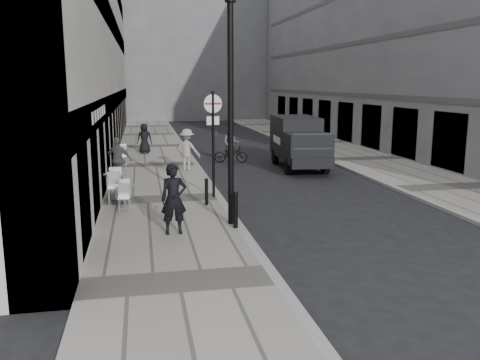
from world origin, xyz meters
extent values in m
plane|color=black|center=(0.00, 0.00, 0.00)|extent=(120.00, 120.00, 0.00)
cube|color=gray|center=(-2.00, 18.00, 0.06)|extent=(4.00, 60.00, 0.12)
cube|color=gray|center=(9.00, 18.00, 0.06)|extent=(4.00, 60.00, 0.12)
cube|color=gray|center=(1.50, 56.00, 11.00)|extent=(24.00, 16.00, 22.00)
imported|color=black|center=(-1.86, 6.07, 1.07)|extent=(0.72, 0.50, 1.89)
cylinder|color=black|center=(-0.20, 10.27, 1.97)|extent=(0.10, 0.10, 3.70)
cylinder|color=white|center=(-0.20, 10.27, 3.40)|extent=(0.64, 0.11, 0.63)
cube|color=#B21414|center=(-0.20, 10.25, 3.40)|extent=(0.58, 0.08, 0.06)
cube|color=white|center=(-0.20, 10.30, 2.81)|extent=(0.44, 0.08, 0.30)
cylinder|color=black|center=(-0.20, 6.75, 3.23)|extent=(0.17, 0.17, 6.21)
cylinder|color=black|center=(-0.15, 6.29, 0.60)|extent=(0.13, 0.13, 0.96)
cylinder|color=black|center=(-0.60, 9.13, 0.54)|extent=(0.11, 0.11, 0.84)
cylinder|color=black|center=(3.83, 14.61, 0.39)|extent=(0.33, 0.79, 0.77)
cylinder|color=black|center=(5.52, 14.48, 0.39)|extent=(0.33, 0.79, 0.77)
cylinder|color=black|center=(4.08, 17.88, 0.39)|extent=(0.33, 0.79, 0.77)
cylinder|color=black|center=(5.77, 17.75, 0.39)|extent=(0.33, 0.79, 0.77)
cube|color=black|center=(4.87, 17.04, 1.49)|extent=(2.19, 3.61, 1.93)
cube|color=black|center=(4.67, 14.45, 1.20)|extent=(2.05, 1.88, 1.35)
cube|color=#1E2328|center=(4.61, 13.73, 1.59)|extent=(1.71, 0.47, 0.71)
imported|color=black|center=(1.88, 18.55, 0.46)|extent=(1.84, 1.04, 0.92)
imported|color=#545559|center=(1.88, 18.55, 1.02)|extent=(0.98, 0.85, 1.73)
imported|color=#4F4E52|center=(-3.60, 13.69, 1.04)|extent=(1.16, 0.75, 1.84)
imported|color=#A19E95|center=(-0.60, 16.05, 1.07)|extent=(1.42, 1.20, 1.90)
imported|color=black|center=(-2.48, 22.21, 0.98)|extent=(0.85, 0.56, 1.71)
cylinder|color=silver|center=(-3.60, 10.68, 0.14)|extent=(0.50, 0.50, 0.03)
cylinder|color=silver|center=(-3.60, 10.68, 0.56)|extent=(0.07, 0.07, 0.85)
cylinder|color=silver|center=(-3.60, 10.68, 0.98)|extent=(0.80, 0.80, 0.03)
cylinder|color=silver|center=(-3.26, 9.33, 0.13)|extent=(0.42, 0.42, 0.03)
cylinder|color=silver|center=(-3.26, 9.33, 0.48)|extent=(0.06, 0.06, 0.70)
cylinder|color=silver|center=(-3.26, 9.33, 0.83)|extent=(0.67, 0.67, 0.03)
cylinder|color=silver|center=(-3.60, 18.33, 0.14)|extent=(0.47, 0.47, 0.03)
cylinder|color=silver|center=(-3.60, 18.33, 0.53)|extent=(0.06, 0.06, 0.79)
cylinder|color=silver|center=(-3.60, 18.33, 0.92)|extent=(0.75, 0.75, 0.03)
camera|label=1|loc=(-2.65, -7.14, 4.11)|focal=38.00mm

